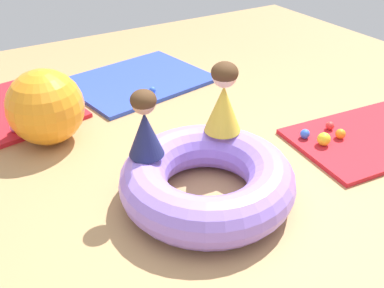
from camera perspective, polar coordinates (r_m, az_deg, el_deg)
ground_plane at (r=3.00m, az=1.50°, el=-8.72°), size 8.00×8.00×0.00m
gym_mat_front at (r=4.86m, az=-7.06°, el=8.25°), size 1.59×1.35×0.04m
gym_mat_far_right at (r=4.04m, az=22.27°, el=0.77°), size 1.40×1.00×0.04m
inflatable_cushion at (r=2.99m, az=1.98°, el=-4.71°), size 1.21×1.21×0.33m
child_in_yellow at (r=3.12m, az=4.16°, el=5.96°), size 0.35×0.35×0.53m
child_in_navy at (r=2.86m, az=-6.19°, el=2.58°), size 0.32×0.32×0.47m
play_ball_blue at (r=3.80m, az=14.57°, el=1.30°), size 0.08×0.08×0.08m
play_ball_red at (r=3.99m, az=17.61°, el=2.31°), size 0.07×0.07×0.07m
play_ball_yellow at (r=3.74m, az=16.88°, el=0.62°), size 0.11×0.11×0.11m
play_ball_green at (r=4.13m, az=-18.10°, el=3.19°), size 0.07×0.07×0.07m
play_ball_pink at (r=4.07m, az=-22.24°, el=1.99°), size 0.08×0.08×0.08m
play_ball_orange at (r=3.88m, az=18.86°, el=1.27°), size 0.09×0.09×0.09m
play_ball_teal at (r=4.60m, az=-17.70°, el=6.46°), size 0.09×0.09×0.09m
play_ball_blue_second at (r=4.49m, az=-5.20°, el=7.06°), size 0.07×0.07×0.07m
exercise_ball_large at (r=3.79m, az=-18.62°, el=4.60°), size 0.63×0.63×0.63m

